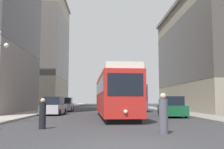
# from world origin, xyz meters

# --- Properties ---
(ground_plane) EXTENTS (200.00, 200.00, 0.00)m
(ground_plane) POSITION_xyz_m (0.00, 0.00, 0.00)
(ground_plane) COLOR #303033
(sidewalk_left) EXTENTS (2.65, 120.00, 0.15)m
(sidewalk_left) POSITION_xyz_m (-8.19, 40.00, 0.07)
(sidewalk_left) COLOR gray
(sidewalk_left) RESTS_ON ground
(sidewalk_right) EXTENTS (2.65, 120.00, 0.15)m
(sidewalk_right) POSITION_xyz_m (8.19, 40.00, 0.07)
(sidewalk_right) COLOR gray
(sidewalk_right) RESTS_ON ground
(streetcar) EXTENTS (3.31, 14.68, 3.89)m
(streetcar) POSITION_xyz_m (0.35, 14.40, 2.10)
(streetcar) COLOR black
(streetcar) RESTS_ON ground
(transit_bus) EXTENTS (2.77, 11.63, 3.45)m
(transit_bus) POSITION_xyz_m (3.55, 29.06, 1.95)
(transit_bus) COLOR black
(transit_bus) RESTS_ON ground
(parked_car_left_near) EXTENTS (2.08, 4.47, 1.82)m
(parked_car_left_near) POSITION_xyz_m (-5.56, 18.41, 0.84)
(parked_car_left_near) COLOR black
(parked_car_left_near) RESTS_ON ground
(parked_car_left_mid) EXTENTS (1.96, 4.59, 1.82)m
(parked_car_left_mid) POSITION_xyz_m (-5.56, 27.19, 0.84)
(parked_car_left_mid) COLOR black
(parked_car_left_mid) RESTS_ON ground
(parked_car_right_far) EXTENTS (2.04, 4.79, 1.82)m
(parked_car_right_far) POSITION_xyz_m (5.56, 14.80, 0.84)
(parked_car_right_far) COLOR black
(parked_car_right_far) RESTS_ON ground
(pedestrian_crossing_near) EXTENTS (0.41, 0.41, 1.82)m
(pedestrian_crossing_near) POSITION_xyz_m (2.02, 2.99, 0.85)
(pedestrian_crossing_near) COLOR #4C4C56
(pedestrian_crossing_near) RESTS_ON ground
(pedestrian_crossing_far) EXTENTS (0.36, 0.36, 1.60)m
(pedestrian_crossing_far) POSITION_xyz_m (-3.83, 5.22, 0.74)
(pedestrian_crossing_far) COLOR black
(pedestrian_crossing_far) RESTS_ON ground
(building_left_corner) EXTENTS (12.04, 20.25, 25.24)m
(building_left_corner) POSITION_xyz_m (-15.23, 51.82, 13.00)
(building_left_corner) COLOR #B2A893
(building_left_corner) RESTS_ON ground
(building_right_corner) EXTENTS (11.55, 23.75, 14.86)m
(building_right_corner) POSITION_xyz_m (14.99, 26.34, 7.61)
(building_right_corner) COLOR gray
(building_right_corner) RESTS_ON ground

